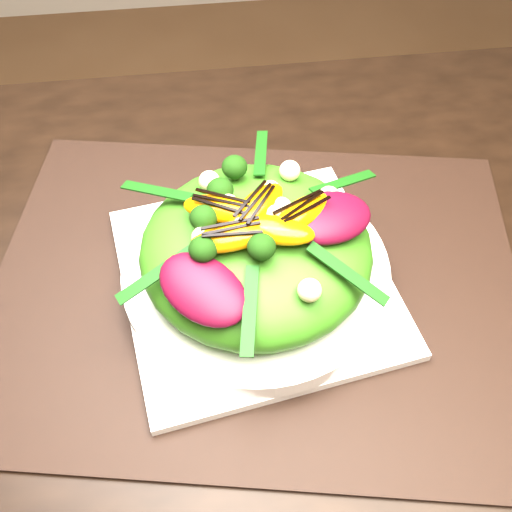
{
  "coord_description": "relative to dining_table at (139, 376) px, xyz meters",
  "views": [
    {
      "loc": [
        0.08,
        -0.27,
        1.24
      ],
      "look_at": [
        0.12,
        0.08,
        0.8
      ],
      "focal_mm": 42.0,
      "sensor_mm": 36.0,
      "label": 1
    }
  ],
  "objects": [
    {
      "name": "radicchio_leaf",
      "position": [
        0.18,
        0.07,
        0.12
      ],
      "size": [
        0.09,
        0.07,
        0.02
      ],
      "primitive_type": "ellipsoid",
      "rotation": [
        0.0,
        0.0,
        0.23
      ],
      "color": "#440718",
      "rests_on": "lettuce_mound"
    },
    {
      "name": "salad_bowl",
      "position": [
        0.12,
        0.08,
        0.04
      ],
      "size": [
        0.31,
        0.31,
        0.02
      ],
      "primitive_type": "cylinder",
      "rotation": [
        0.0,
        0.0,
        0.22
      ],
      "color": "white",
      "rests_on": "plate_base"
    },
    {
      "name": "macadamia_nut",
      "position": [
        0.15,
        0.02,
        0.12
      ],
      "size": [
        0.02,
        0.02,
        0.02
      ],
      "primitive_type": "sphere",
      "rotation": [
        0.0,
        0.0,
        -0.14
      ],
      "color": "#CCBB8F",
      "rests_on": "lettuce_mound"
    },
    {
      "name": "broccoli_floret",
      "position": [
        0.05,
        0.12,
        0.12
      ],
      "size": [
        0.04,
        0.04,
        0.03
      ],
      "primitive_type": "sphere",
      "rotation": [
        0.0,
        0.0,
        -0.29
      ],
      "color": "#173509",
      "rests_on": "lettuce_mound"
    },
    {
      "name": "lettuce_mound",
      "position": [
        0.12,
        0.08,
        0.08
      ],
      "size": [
        0.25,
        0.25,
        0.07
      ],
      "primitive_type": "ellipsoid",
      "rotation": [
        0.0,
        0.0,
        0.15
      ],
      "color": "#377716",
      "rests_on": "salad_bowl"
    },
    {
      "name": "balsamic_drizzle",
      "position": [
        0.12,
        0.08,
        0.13
      ],
      "size": [
        0.04,
        0.02,
        0.0
      ],
      "primitive_type": "cube",
      "rotation": [
        0.0,
        0.0,
        0.48
      ],
      "color": "black",
      "rests_on": "orange_segment"
    },
    {
      "name": "plate_base",
      "position": [
        0.12,
        0.08,
        0.03
      ],
      "size": [
        0.29,
        0.29,
        0.01
      ],
      "primitive_type": "cube",
      "rotation": [
        0.0,
        0.0,
        0.16
      ],
      "color": "white",
      "rests_on": "placemat"
    },
    {
      "name": "dining_table",
      "position": [
        0.0,
        0.0,
        0.0
      ],
      "size": [
        1.6,
        0.9,
        0.75
      ],
      "primitive_type": "cube",
      "color": "black",
      "rests_on": "floor"
    },
    {
      "name": "orange_segment",
      "position": [
        0.12,
        0.08,
        0.12
      ],
      "size": [
        0.08,
        0.06,
        0.02
      ],
      "primitive_type": "ellipsoid",
      "rotation": [
        0.0,
        0.0,
        0.48
      ],
      "color": "#D67003",
      "rests_on": "lettuce_mound"
    },
    {
      "name": "placemat",
      "position": [
        0.12,
        0.08,
        0.02
      ],
      "size": [
        0.59,
        0.49,
        0.0
      ],
      "primitive_type": "cube",
      "rotation": [
        0.0,
        0.0,
        -0.2
      ],
      "color": "black",
      "rests_on": "dining_table"
    }
  ]
}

